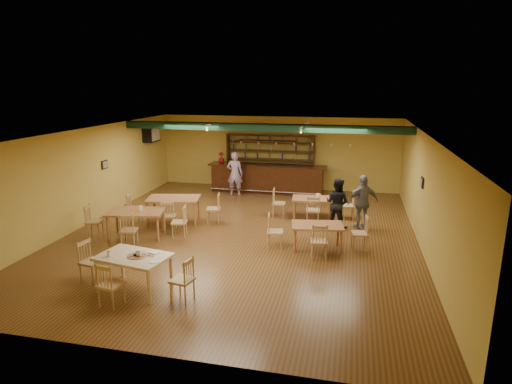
% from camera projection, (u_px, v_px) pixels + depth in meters
% --- Properties ---
extents(floor, '(12.00, 12.00, 0.00)m').
position_uv_depth(floor, '(242.00, 234.00, 12.77)').
color(floor, '#5A3419').
rests_on(floor, ground).
extents(ceiling_beam, '(10.00, 0.30, 0.25)m').
position_uv_depth(ceiling_beam, '(262.00, 127.00, 14.71)').
color(ceiling_beam, black).
rests_on(ceiling_beam, ceiling).
extents(track_rail_left, '(0.05, 2.50, 0.05)m').
position_uv_depth(track_rail_left, '(217.00, 123.00, 15.64)').
color(track_rail_left, silver).
rests_on(track_rail_left, ceiling).
extents(track_rail_right, '(0.05, 2.50, 0.05)m').
position_uv_depth(track_rail_right, '(305.00, 124.00, 14.96)').
color(track_rail_right, silver).
rests_on(track_rail_right, ceiling).
extents(ac_unit, '(0.34, 0.70, 0.48)m').
position_uv_depth(ac_unit, '(151.00, 134.00, 17.18)').
color(ac_unit, silver).
rests_on(ac_unit, wall_left).
extents(picture_left, '(0.04, 0.34, 0.28)m').
position_uv_depth(picture_left, '(105.00, 165.00, 14.35)').
color(picture_left, black).
rests_on(picture_left, wall_left).
extents(picture_right, '(0.04, 0.34, 0.28)m').
position_uv_depth(picture_right, '(422.00, 183.00, 11.77)').
color(picture_right, black).
rests_on(picture_right, wall_right).
extents(bar_counter, '(4.79, 0.85, 1.13)m').
position_uv_depth(bar_counter, '(267.00, 178.00, 17.55)').
color(bar_counter, black).
rests_on(bar_counter, ground).
extents(back_bar_hutch, '(3.70, 0.40, 2.28)m').
position_uv_depth(back_bar_hutch, '(270.00, 162.00, 18.01)').
color(back_bar_hutch, black).
rests_on(back_bar_hutch, ground).
extents(poinsettia, '(0.31, 0.31, 0.44)m').
position_uv_depth(poinsettia, '(221.00, 158.00, 17.78)').
color(poinsettia, '#9F0E17').
rests_on(poinsettia, bar_counter).
extents(dining_table_a, '(1.78, 1.28, 0.81)m').
position_uv_depth(dining_table_a, '(174.00, 210.00, 13.75)').
color(dining_table_a, brown).
rests_on(dining_table_a, ground).
extents(dining_table_b, '(1.43, 0.94, 0.68)m').
position_uv_depth(dining_table_b, '(313.00, 208.00, 14.22)').
color(dining_table_b, brown).
rests_on(dining_table_b, ground).
extents(dining_table_c, '(1.72, 1.24, 0.78)m').
position_uv_depth(dining_table_c, '(137.00, 224.00, 12.44)').
color(dining_table_c, brown).
rests_on(dining_table_c, ground).
extents(dining_table_d, '(1.47, 1.01, 0.68)m').
position_uv_depth(dining_table_d, '(317.00, 237.00, 11.57)').
color(dining_table_d, brown).
rests_on(dining_table_d, ground).
extents(near_table, '(1.62, 1.20, 0.79)m').
position_uv_depth(near_table, '(135.00, 273.00, 9.23)').
color(near_table, beige).
rests_on(near_table, ground).
extents(pizza_tray, '(0.54, 0.54, 0.01)m').
position_uv_depth(pizza_tray, '(138.00, 256.00, 9.10)').
color(pizza_tray, silver).
rests_on(pizza_tray, near_table).
extents(parmesan_shaker, '(0.09, 0.09, 0.11)m').
position_uv_depth(parmesan_shaker, '(109.00, 254.00, 9.07)').
color(parmesan_shaker, '#EAE5C6').
rests_on(parmesan_shaker, near_table).
extents(napkin_stack, '(0.24, 0.20, 0.03)m').
position_uv_depth(napkin_stack, '(154.00, 253.00, 9.25)').
color(napkin_stack, white).
rests_on(napkin_stack, near_table).
extents(pizza_server, '(0.33, 0.15, 0.00)m').
position_uv_depth(pizza_server, '(146.00, 255.00, 9.12)').
color(pizza_server, silver).
rests_on(pizza_server, pizza_tray).
extents(side_plate, '(0.26, 0.26, 0.01)m').
position_uv_depth(side_plate, '(154.00, 262.00, 8.80)').
color(side_plate, white).
rests_on(side_plate, near_table).
extents(patron_bar, '(0.65, 0.44, 1.75)m').
position_uv_depth(patron_bar, '(235.00, 174.00, 16.94)').
color(patron_bar, '#7B4595').
rests_on(patron_bar, ground).
extents(patron_right_a, '(0.92, 0.83, 1.55)m').
position_uv_depth(patron_right_a, '(337.00, 203.00, 13.19)').
color(patron_right_a, black).
rests_on(patron_right_a, ground).
extents(patron_right_b, '(1.06, 0.76, 1.67)m').
position_uv_depth(patron_right_b, '(363.00, 202.00, 13.08)').
color(patron_right_b, slate).
rests_on(patron_right_b, ground).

